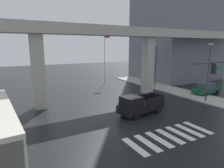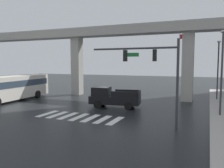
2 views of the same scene
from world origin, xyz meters
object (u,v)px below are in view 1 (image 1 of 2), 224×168
object	(u,v)px
sedan_dark_green	(206,89)
street_lamp_mid_block	(156,61)
pickup_truck	(139,105)
street_lamp_near_corner	(209,66)
flagpole	(105,54)

from	to	relation	value
sedan_dark_green	street_lamp_mid_block	xyz separation A→B (m)	(-3.51, 6.98, 3.70)
pickup_truck	street_lamp_near_corner	size ratio (longest dim) A/B	0.73
street_lamp_near_corner	sedan_dark_green	bearing A→B (deg)	35.05
street_lamp_near_corner	flagpole	xyz separation A→B (m)	(-5.39, 17.26, 0.85)
street_lamp_mid_block	flagpole	world-z (taller)	flagpole
pickup_truck	flagpole	xyz separation A→B (m)	(4.70, 16.89, 4.42)
sedan_dark_green	street_lamp_near_corner	distance (m)	5.66
street_lamp_mid_block	sedan_dark_green	bearing A→B (deg)	-63.32
sedan_dark_green	pickup_truck	bearing A→B (deg)	-171.25
pickup_truck	street_lamp_near_corner	distance (m)	10.71
pickup_truck	street_lamp_mid_block	bearing A→B (deg)	41.95
pickup_truck	sedan_dark_green	bearing A→B (deg)	8.75
street_lamp_near_corner	pickup_truck	bearing A→B (deg)	177.91
street_lamp_mid_block	flagpole	bearing A→B (deg)	124.56
street_lamp_mid_block	flagpole	distance (m)	9.54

